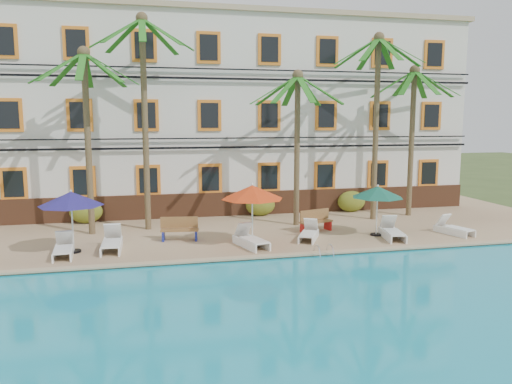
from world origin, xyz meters
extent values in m
plane|color=#384C23|center=(0.00, 0.00, 0.00)|extent=(100.00, 100.00, 0.00)
cube|color=tan|center=(0.00, 5.00, 0.12)|extent=(30.00, 12.00, 0.25)
cube|color=#1897B4|center=(0.00, -7.00, 0.10)|extent=(26.00, 12.00, 0.20)
cube|color=tan|center=(0.00, -0.90, 0.28)|extent=(30.00, 0.35, 0.06)
cube|color=silver|center=(0.00, 10.00, 5.25)|extent=(25.00, 6.00, 10.00)
cube|color=brown|center=(0.00, 6.94, 0.85)|extent=(25.00, 0.12, 1.20)
cube|color=tan|center=(0.00, 10.00, 10.35)|extent=(25.40, 6.40, 0.25)
cube|color=orange|center=(-10.50, 6.95, 2.15)|extent=(1.15, 0.10, 1.50)
cube|color=black|center=(-10.50, 6.90, 2.15)|extent=(0.85, 0.04, 1.20)
cube|color=orange|center=(-7.50, 6.95, 2.15)|extent=(1.15, 0.10, 1.50)
cube|color=black|center=(-7.50, 6.90, 2.15)|extent=(0.85, 0.04, 1.20)
cube|color=orange|center=(-4.50, 6.95, 2.15)|extent=(1.15, 0.10, 1.50)
cube|color=black|center=(-4.50, 6.90, 2.15)|extent=(0.85, 0.04, 1.20)
cube|color=orange|center=(-1.50, 6.95, 2.15)|extent=(1.15, 0.10, 1.50)
cube|color=black|center=(-1.50, 6.90, 2.15)|extent=(0.85, 0.04, 1.20)
cube|color=orange|center=(1.50, 6.95, 2.15)|extent=(1.15, 0.10, 1.50)
cube|color=black|center=(1.50, 6.90, 2.15)|extent=(0.85, 0.04, 1.20)
cube|color=orange|center=(4.50, 6.95, 2.15)|extent=(1.15, 0.10, 1.50)
cube|color=black|center=(4.50, 6.90, 2.15)|extent=(0.85, 0.04, 1.20)
cube|color=orange|center=(7.50, 6.95, 2.15)|extent=(1.15, 0.10, 1.50)
cube|color=black|center=(7.50, 6.90, 2.15)|extent=(0.85, 0.04, 1.20)
cube|color=orange|center=(10.50, 6.95, 2.15)|extent=(1.15, 0.10, 1.50)
cube|color=black|center=(10.50, 6.90, 2.15)|extent=(0.85, 0.04, 1.20)
cube|color=orange|center=(-10.50, 6.95, 5.25)|extent=(1.15, 0.10, 1.50)
cube|color=black|center=(-10.50, 6.90, 5.25)|extent=(0.85, 0.04, 1.20)
cube|color=orange|center=(-7.50, 6.95, 5.25)|extent=(1.15, 0.10, 1.50)
cube|color=black|center=(-7.50, 6.90, 5.25)|extent=(0.85, 0.04, 1.20)
cube|color=orange|center=(-4.50, 6.95, 5.25)|extent=(1.15, 0.10, 1.50)
cube|color=black|center=(-4.50, 6.90, 5.25)|extent=(0.85, 0.04, 1.20)
cube|color=orange|center=(-1.50, 6.95, 5.25)|extent=(1.15, 0.10, 1.50)
cube|color=black|center=(-1.50, 6.90, 5.25)|extent=(0.85, 0.04, 1.20)
cube|color=orange|center=(1.50, 6.95, 5.25)|extent=(1.15, 0.10, 1.50)
cube|color=black|center=(1.50, 6.90, 5.25)|extent=(0.85, 0.04, 1.20)
cube|color=orange|center=(4.50, 6.95, 5.25)|extent=(1.15, 0.10, 1.50)
cube|color=black|center=(4.50, 6.90, 5.25)|extent=(0.85, 0.04, 1.20)
cube|color=orange|center=(7.50, 6.95, 5.25)|extent=(1.15, 0.10, 1.50)
cube|color=black|center=(7.50, 6.90, 5.25)|extent=(0.85, 0.04, 1.20)
cube|color=orange|center=(10.50, 6.95, 5.25)|extent=(1.15, 0.10, 1.50)
cube|color=black|center=(10.50, 6.90, 5.25)|extent=(0.85, 0.04, 1.20)
cube|color=orange|center=(-10.50, 6.95, 8.45)|extent=(1.15, 0.10, 1.50)
cube|color=black|center=(-10.50, 6.90, 8.45)|extent=(0.85, 0.04, 1.20)
cube|color=orange|center=(-7.50, 6.95, 8.45)|extent=(1.15, 0.10, 1.50)
cube|color=black|center=(-7.50, 6.90, 8.45)|extent=(0.85, 0.04, 1.20)
cube|color=orange|center=(-4.50, 6.95, 8.45)|extent=(1.15, 0.10, 1.50)
cube|color=black|center=(-4.50, 6.90, 8.45)|extent=(0.85, 0.04, 1.20)
cube|color=orange|center=(-1.50, 6.95, 8.45)|extent=(1.15, 0.10, 1.50)
cube|color=black|center=(-1.50, 6.90, 8.45)|extent=(0.85, 0.04, 1.20)
cube|color=orange|center=(1.50, 6.95, 8.45)|extent=(1.15, 0.10, 1.50)
cube|color=black|center=(1.50, 6.90, 8.45)|extent=(0.85, 0.04, 1.20)
cube|color=orange|center=(4.50, 6.95, 8.45)|extent=(1.15, 0.10, 1.50)
cube|color=black|center=(4.50, 6.90, 8.45)|extent=(0.85, 0.04, 1.20)
cube|color=orange|center=(7.50, 6.95, 8.45)|extent=(1.15, 0.10, 1.50)
cube|color=black|center=(7.50, 6.90, 8.45)|extent=(0.85, 0.04, 1.20)
cube|color=orange|center=(10.50, 6.95, 8.45)|extent=(1.15, 0.10, 1.50)
cube|color=black|center=(10.50, 6.90, 8.45)|extent=(0.85, 0.04, 1.20)
cube|color=black|center=(0.00, 6.80, 3.70)|extent=(25.00, 0.08, 0.10)
cube|color=black|center=(0.00, 6.80, 4.15)|extent=(25.00, 0.08, 0.06)
cube|color=black|center=(0.00, 6.80, 7.00)|extent=(25.00, 0.08, 0.10)
cube|color=black|center=(0.00, 6.80, 7.45)|extent=(25.00, 0.08, 0.06)
cylinder|color=brown|center=(-6.92, 4.25, 3.99)|extent=(0.26, 0.26, 7.49)
sphere|color=brown|center=(-6.92, 4.25, 7.74)|extent=(0.50, 0.50, 0.50)
cube|color=#1D6618|center=(-6.92, 5.33, 7.11)|extent=(0.28, 2.17, 1.29)
cube|color=#1D6618|center=(-7.68, 5.01, 7.11)|extent=(1.73, 1.73, 1.29)
cube|color=#1D6618|center=(-8.00, 4.25, 7.11)|extent=(2.17, 0.28, 1.29)
cube|color=#1D6618|center=(-7.68, 3.49, 7.11)|extent=(1.73, 1.73, 1.29)
cube|color=#1D6618|center=(-6.92, 3.17, 7.11)|extent=(0.28, 2.17, 1.29)
cube|color=#1D6618|center=(-6.16, 3.49, 7.11)|extent=(1.73, 1.73, 1.29)
cube|color=#1D6618|center=(-5.84, 4.25, 7.11)|extent=(2.17, 0.28, 1.29)
cube|color=#1D6618|center=(-6.16, 5.01, 7.11)|extent=(1.73, 1.73, 1.29)
cylinder|color=brown|center=(-4.58, 4.67, 4.75)|extent=(0.26, 0.26, 9.00)
sphere|color=brown|center=(-4.58, 4.67, 9.25)|extent=(0.50, 0.50, 0.50)
cube|color=#1D6618|center=(-4.58, 5.74, 8.61)|extent=(0.28, 2.17, 1.29)
cube|color=#1D6618|center=(-5.35, 5.43, 8.61)|extent=(1.73, 1.73, 1.29)
cube|color=#1D6618|center=(-5.66, 4.67, 8.61)|extent=(2.17, 0.28, 1.29)
cube|color=#1D6618|center=(-5.35, 3.90, 8.61)|extent=(1.73, 1.73, 1.29)
cube|color=#1D6618|center=(-4.58, 3.59, 8.61)|extent=(0.28, 2.17, 1.29)
cube|color=#1D6618|center=(-3.82, 3.90, 8.61)|extent=(1.73, 1.73, 1.29)
cube|color=#1D6618|center=(-3.51, 4.67, 8.61)|extent=(2.17, 0.28, 1.29)
cube|color=#1D6618|center=(-3.82, 5.43, 8.61)|extent=(1.73, 1.73, 1.29)
cylinder|color=brown|center=(2.08, 4.12, 3.62)|extent=(0.26, 0.26, 6.74)
sphere|color=brown|center=(2.08, 4.12, 6.99)|extent=(0.50, 0.50, 0.50)
cube|color=#1D6618|center=(2.08, 5.19, 6.35)|extent=(0.28, 2.17, 1.29)
cube|color=#1D6618|center=(1.31, 4.88, 6.35)|extent=(1.73, 1.73, 1.29)
cube|color=#1D6618|center=(1.00, 4.12, 6.35)|extent=(2.17, 0.28, 1.29)
cube|color=#1D6618|center=(1.31, 3.35, 6.35)|extent=(1.73, 1.73, 1.29)
cube|color=#1D6618|center=(2.08, 3.04, 6.35)|extent=(0.28, 2.17, 1.29)
cube|color=#1D6618|center=(2.84, 3.35, 6.35)|extent=(1.73, 1.73, 1.29)
cube|color=#1D6618|center=(3.15, 4.12, 6.35)|extent=(2.17, 0.28, 1.29)
cube|color=#1D6618|center=(2.84, 4.88, 6.35)|extent=(1.73, 1.73, 1.29)
cylinder|color=brown|center=(6.13, 4.58, 4.54)|extent=(0.26, 0.26, 8.57)
sphere|color=brown|center=(6.13, 4.58, 8.82)|extent=(0.50, 0.50, 0.50)
cube|color=#1D6618|center=(6.13, 5.66, 8.19)|extent=(0.28, 2.17, 1.29)
cube|color=#1D6618|center=(5.37, 5.34, 8.19)|extent=(1.73, 1.73, 1.29)
cube|color=#1D6618|center=(5.05, 4.58, 8.19)|extent=(2.17, 0.28, 1.29)
cube|color=#1D6618|center=(5.37, 3.82, 8.19)|extent=(1.73, 1.73, 1.29)
cube|color=#1D6618|center=(6.13, 3.50, 8.19)|extent=(0.28, 2.17, 1.29)
cube|color=#1D6618|center=(6.89, 3.82, 8.19)|extent=(1.73, 1.73, 1.29)
cube|color=#1D6618|center=(7.21, 4.58, 8.19)|extent=(2.17, 0.28, 1.29)
cube|color=#1D6618|center=(6.89, 5.34, 8.19)|extent=(1.73, 1.73, 1.29)
cylinder|color=brown|center=(8.32, 5.08, 3.84)|extent=(0.26, 0.26, 7.18)
sphere|color=brown|center=(8.32, 5.08, 7.43)|extent=(0.50, 0.50, 0.50)
cube|color=#1D6618|center=(8.32, 6.16, 6.80)|extent=(0.28, 2.17, 1.29)
cube|color=#1D6618|center=(7.56, 5.84, 6.80)|extent=(1.73, 1.73, 1.29)
cube|color=#1D6618|center=(7.24, 5.08, 6.80)|extent=(2.17, 0.28, 1.29)
cube|color=#1D6618|center=(7.56, 4.32, 6.80)|extent=(1.73, 1.73, 1.29)
cube|color=#1D6618|center=(8.32, 4.00, 6.80)|extent=(0.28, 2.17, 1.29)
cube|color=#1D6618|center=(9.08, 4.32, 6.80)|extent=(1.73, 1.73, 1.29)
cube|color=#1D6618|center=(9.40, 5.08, 6.80)|extent=(2.17, 0.28, 1.29)
cube|color=#1D6618|center=(9.08, 5.84, 6.80)|extent=(1.73, 1.73, 1.29)
ellipsoid|color=#1A5418|center=(-7.39, 6.60, 0.80)|extent=(1.50, 0.90, 1.10)
ellipsoid|color=#1A5418|center=(0.97, 6.60, 0.80)|extent=(1.50, 0.90, 1.10)
ellipsoid|color=#1A5418|center=(5.88, 6.60, 0.80)|extent=(1.50, 0.90, 1.10)
cylinder|color=black|center=(-7.29, 1.28, 0.29)|extent=(0.52, 0.52, 0.07)
cylinder|color=silver|center=(-7.29, 1.28, 1.36)|extent=(0.06, 0.06, 2.22)
cone|color=navy|center=(-7.29, 1.28, 2.24)|extent=(2.31, 2.31, 0.51)
sphere|color=silver|center=(-7.29, 1.28, 2.51)|extent=(0.10, 0.10, 0.10)
cylinder|color=black|center=(-0.70, 0.90, 0.29)|extent=(0.54, 0.54, 0.08)
cylinder|color=silver|center=(-0.70, 0.90, 1.40)|extent=(0.06, 0.06, 2.31)
cone|color=red|center=(-0.70, 0.90, 2.32)|extent=(2.40, 2.40, 0.53)
sphere|color=silver|center=(-0.70, 0.90, 2.60)|extent=(0.10, 0.10, 0.10)
cylinder|color=black|center=(4.71, 1.33, 0.28)|extent=(0.48, 0.48, 0.07)
cylinder|color=silver|center=(4.71, 1.33, 1.28)|extent=(0.06, 0.06, 2.05)
cone|color=#135745|center=(4.71, 1.33, 2.09)|extent=(2.14, 2.14, 0.47)
sphere|color=silver|center=(4.71, 1.33, 2.34)|extent=(0.10, 0.10, 0.10)
cube|color=white|center=(-7.55, 0.56, 0.56)|extent=(0.66, 1.28, 0.06)
cube|color=white|center=(-7.61, 1.42, 0.78)|extent=(0.61, 0.50, 0.62)
cube|color=white|center=(-7.86, 0.78, 0.39)|extent=(0.18, 1.77, 0.29)
cube|color=white|center=(-7.28, 0.82, 0.39)|extent=(0.18, 1.77, 0.29)
cube|color=white|center=(-5.95, 0.99, 0.59)|extent=(0.65, 1.37, 0.06)
cube|color=white|center=(-5.93, 1.93, 0.83)|extent=(0.64, 0.51, 0.68)
cube|color=white|center=(-6.26, 1.25, 0.41)|extent=(0.09, 1.94, 0.31)
cube|color=white|center=(-5.63, 1.24, 0.41)|extent=(0.09, 1.94, 0.31)
cube|color=white|center=(-0.73, 0.37, 0.57)|extent=(0.95, 1.42, 0.06)
cube|color=white|center=(-0.99, 1.24, 0.80)|extent=(0.71, 0.63, 0.65)
cube|color=white|center=(-1.09, 0.53, 0.40)|extent=(0.59, 1.80, 0.30)
cube|color=white|center=(-0.52, 0.70, 0.40)|extent=(0.59, 1.80, 0.30)
cube|color=white|center=(1.59, 1.01, 0.54)|extent=(1.04, 1.31, 0.05)
cube|color=white|center=(1.97, 1.74, 0.75)|extent=(0.69, 0.64, 0.59)
cube|color=white|center=(1.45, 1.34, 0.39)|extent=(0.83, 1.53, 0.27)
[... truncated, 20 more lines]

